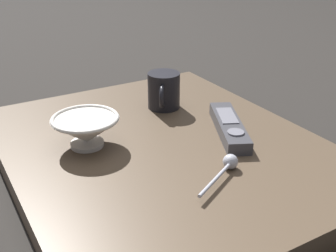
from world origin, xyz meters
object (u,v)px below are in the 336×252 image
Objects in this scene: coffee_mug at (164,91)px; teaspoon at (227,165)px; tv_remote_near at (229,127)px; cereal_bowl at (86,129)px.

teaspoon is at bearing 171.07° from coffee_mug.
coffee_mug is 0.30m from teaspoon.
coffee_mug is 0.18m from tv_remote_near.
coffee_mug is at bearing -8.93° from teaspoon.
cereal_bowl is 0.28m from tv_remote_near.
cereal_bowl reaches higher than teaspoon.
coffee_mug reaches higher than tv_remote_near.
teaspoon is (-0.20, -0.17, -0.02)m from cereal_bowl.
tv_remote_near is (-0.18, -0.05, -0.03)m from coffee_mug.
tv_remote_near is at bearing -108.58° from cereal_bowl.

